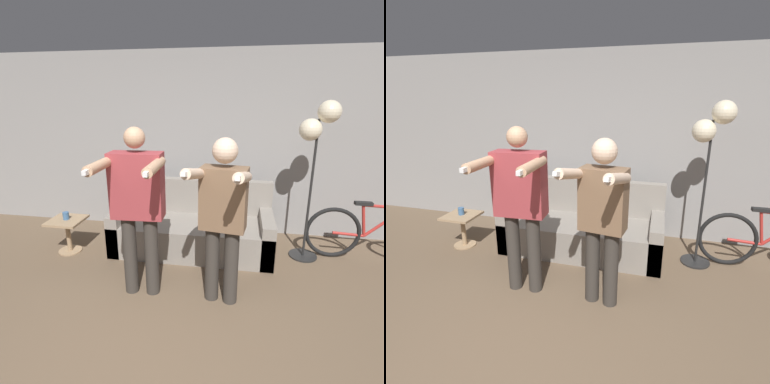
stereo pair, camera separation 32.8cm
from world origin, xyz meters
TOP-DOWN VIEW (x-y plane):
  - wall_back at (0.00, 2.93)m, footprint 10.00×0.05m
  - couch at (0.02, 2.24)m, footprint 2.06×0.86m
  - person_left at (-0.35, 1.18)m, footprint 0.59×0.70m
  - person_right at (0.47, 1.17)m, footprint 0.56×0.71m
  - cat at (0.36, 2.55)m, footprint 0.52×0.12m
  - floor_lamp at (1.46, 2.24)m, footprint 0.43×0.35m
  - side_table at (-1.59, 1.87)m, footprint 0.42×0.42m
  - cup at (-1.59, 1.88)m, footprint 0.08×0.08m
  - bicycle at (2.28, 2.29)m, footprint 1.65×0.07m

SIDE VIEW (x-z plane):
  - couch at x=0.02m, z-range -0.17..0.72m
  - side_table at x=-1.59m, z-range 0.10..0.55m
  - bicycle at x=2.28m, z-range -0.03..0.73m
  - cup at x=-1.59m, z-range 0.46..0.55m
  - person_right at x=0.47m, z-range 0.13..1.76m
  - cat at x=0.36m, z-range 0.88..1.08m
  - person_left at x=-0.35m, z-range 0.15..1.86m
  - wall_back at x=0.00m, z-range 0.00..2.60m
  - floor_lamp at x=1.46m, z-range 0.59..2.53m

